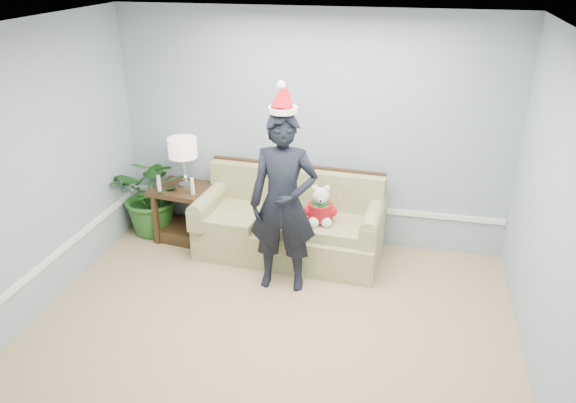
% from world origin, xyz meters
% --- Properties ---
extents(room_shell, '(4.54, 5.04, 2.74)m').
position_xyz_m(room_shell, '(0.00, 0.00, 1.35)').
color(room_shell, tan).
rests_on(room_shell, ground).
extents(wainscot_trim, '(4.49, 4.99, 0.06)m').
position_xyz_m(wainscot_trim, '(-1.18, 1.18, 0.45)').
color(wainscot_trim, white).
rests_on(wainscot_trim, room_shell).
extents(sofa, '(2.11, 1.00, 0.97)m').
position_xyz_m(sofa, '(-0.14, 2.07, 0.34)').
color(sofa, brown).
rests_on(sofa, room_shell).
extents(side_table, '(0.75, 0.65, 0.67)m').
position_xyz_m(side_table, '(-1.46, 2.15, 0.26)').
color(side_table, '#3A2615').
rests_on(side_table, room_shell).
extents(table_lamp, '(0.33, 0.33, 0.59)m').
position_xyz_m(table_lamp, '(-1.45, 2.19, 1.12)').
color(table_lamp, silver).
rests_on(table_lamp, side_table).
extents(candle_pair, '(0.46, 0.05, 0.20)m').
position_xyz_m(candle_pair, '(-1.48, 1.98, 0.76)').
color(candle_pair, silver).
rests_on(candle_pair, side_table).
extents(houseplant, '(0.97, 0.85, 1.04)m').
position_xyz_m(houseplant, '(-1.87, 2.20, 0.52)').
color(houseplant, '#225B21').
rests_on(houseplant, room_shell).
extents(man, '(0.71, 0.50, 1.87)m').
position_xyz_m(man, '(-0.06, 1.39, 0.93)').
color(man, black).
rests_on(man, room_shell).
extents(santa_hat, '(0.30, 0.33, 0.32)m').
position_xyz_m(santa_hat, '(-0.06, 1.40, 1.99)').
color(santa_hat, white).
rests_on(santa_hat, man).
extents(teddy_bear, '(0.31, 0.33, 0.44)m').
position_xyz_m(teddy_bear, '(0.23, 1.90, 0.67)').
color(teddy_bear, white).
rests_on(teddy_bear, sofa).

